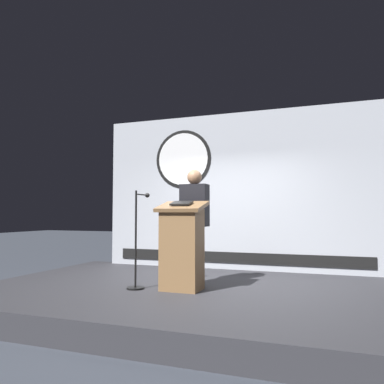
# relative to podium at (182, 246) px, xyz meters

# --- Properties ---
(ground_plane) EXTENTS (40.00, 40.00, 0.00)m
(ground_plane) POSITION_rel_podium_xyz_m (0.25, 0.28, -0.89)
(ground_plane) COLOR #383D47
(stage_platform) EXTENTS (6.40, 4.00, 0.30)m
(stage_platform) POSITION_rel_podium_xyz_m (0.25, 0.28, -0.74)
(stage_platform) COLOR #333338
(stage_platform) RESTS_ON ground
(banner_display) EXTENTS (5.26, 0.12, 2.94)m
(banner_display) POSITION_rel_podium_xyz_m (0.22, 2.13, 0.88)
(banner_display) COLOR #B2B7C1
(banner_display) RESTS_ON stage_platform
(podium) EXTENTS (0.64, 0.50, 1.21)m
(podium) POSITION_rel_podium_xyz_m (0.00, 0.00, 0.00)
(podium) COLOR olive
(podium) RESTS_ON stage_platform
(speaker_person) EXTENTS (0.40, 0.26, 1.69)m
(speaker_person) POSITION_rel_podium_xyz_m (0.01, 0.48, 0.27)
(speaker_person) COLOR black
(speaker_person) RESTS_ON stage_platform
(microphone_stand) EXTENTS (0.24, 0.50, 1.36)m
(microphone_stand) POSITION_rel_podium_xyz_m (-0.63, -0.10, -0.13)
(microphone_stand) COLOR black
(microphone_stand) RESTS_ON stage_platform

